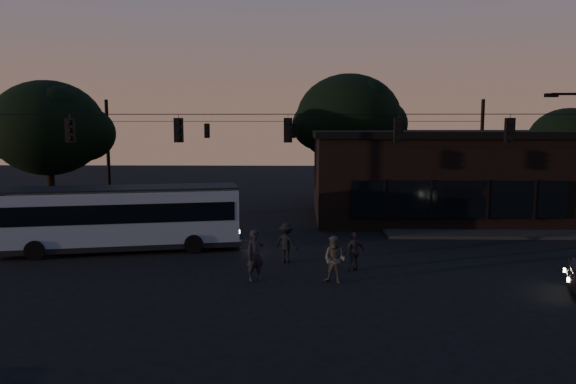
{
  "coord_description": "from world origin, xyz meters",
  "views": [
    {
      "loc": [
        0.52,
        -19.07,
        5.78
      ],
      "look_at": [
        0.0,
        4.0,
        3.0
      ],
      "focal_mm": 35.0,
      "sensor_mm": 36.0,
      "label": 1
    }
  ],
  "objects_px": {
    "pedestrian_a": "(255,255)",
    "pedestrian_b": "(335,260)",
    "building": "(436,174)",
    "pedestrian_d": "(287,243)",
    "bus": "(124,215)",
    "pedestrian_c": "(354,252)"
  },
  "relations": [
    {
      "from": "bus",
      "to": "pedestrian_a",
      "type": "height_order",
      "value": "bus"
    },
    {
      "from": "building",
      "to": "pedestrian_a",
      "type": "height_order",
      "value": "building"
    },
    {
      "from": "bus",
      "to": "pedestrian_a",
      "type": "relative_size",
      "value": 5.65
    },
    {
      "from": "building",
      "to": "pedestrian_d",
      "type": "relative_size",
      "value": 9.14
    },
    {
      "from": "pedestrian_a",
      "to": "pedestrian_d",
      "type": "distance_m",
      "value": 2.99
    },
    {
      "from": "building",
      "to": "pedestrian_d",
      "type": "bearing_deg",
      "value": -127.29
    },
    {
      "from": "building",
      "to": "pedestrian_a",
      "type": "relative_size",
      "value": 8.11
    },
    {
      "from": "building",
      "to": "pedestrian_d",
      "type": "xyz_separation_m",
      "value": [
        -9.06,
        -11.89,
        -1.87
      ]
    },
    {
      "from": "building",
      "to": "pedestrian_b",
      "type": "height_order",
      "value": "building"
    },
    {
      "from": "pedestrian_a",
      "to": "pedestrian_d",
      "type": "xyz_separation_m",
      "value": [
        1.09,
        2.78,
        -0.11
      ]
    },
    {
      "from": "pedestrian_a",
      "to": "pedestrian_d",
      "type": "relative_size",
      "value": 1.13
    },
    {
      "from": "bus",
      "to": "pedestrian_d",
      "type": "relative_size",
      "value": 6.37
    },
    {
      "from": "pedestrian_c",
      "to": "pedestrian_d",
      "type": "bearing_deg",
      "value": -54.36
    },
    {
      "from": "building",
      "to": "pedestrian_c",
      "type": "bearing_deg",
      "value": -115.63
    },
    {
      "from": "pedestrian_c",
      "to": "pedestrian_d",
      "type": "relative_size",
      "value": 0.92
    },
    {
      "from": "building",
      "to": "pedestrian_d",
      "type": "distance_m",
      "value": 15.07
    },
    {
      "from": "pedestrian_a",
      "to": "pedestrian_b",
      "type": "distance_m",
      "value": 2.94
    },
    {
      "from": "pedestrian_b",
      "to": "pedestrian_d",
      "type": "relative_size",
      "value": 1.04
    },
    {
      "from": "pedestrian_a",
      "to": "pedestrian_b",
      "type": "xyz_separation_m",
      "value": [
        2.92,
        -0.29,
        -0.08
      ]
    },
    {
      "from": "building",
      "to": "pedestrian_b",
      "type": "relative_size",
      "value": 8.81
    },
    {
      "from": "bus",
      "to": "pedestrian_d",
      "type": "xyz_separation_m",
      "value": [
        7.53,
        -2.06,
        -0.81
      ]
    },
    {
      "from": "pedestrian_b",
      "to": "pedestrian_c",
      "type": "relative_size",
      "value": 1.13
    }
  ]
}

